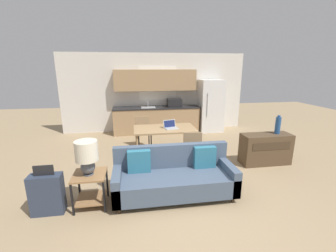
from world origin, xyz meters
The scene contains 14 objects.
ground_plane centered at (0.00, 0.00, 0.00)m, with size 20.00×20.00×0.00m, color #9E8460.
wall_back centered at (0.00, 4.63, 1.36)m, with size 6.40×0.07×2.70m.
kitchen_counter centered at (0.01, 4.33, 0.84)m, with size 2.95×0.65×2.15m.
refrigerator centered at (1.93, 4.23, 0.91)m, with size 0.82×0.73×1.81m.
dining_table centered at (-0.04, 2.03, 0.69)m, with size 1.52×0.87×0.76m.
couch centered at (-0.14, 0.27, 0.34)m, with size 2.09×0.80×0.86m.
side_table centered at (-1.54, 0.15, 0.38)m, with size 0.51×0.51×0.56m.
table_lamp centered at (-1.55, 0.14, 0.90)m, with size 0.35×0.35×0.56m.
credenza centered at (2.25, 1.26, 0.36)m, with size 1.15×0.44×0.72m.
vase centered at (2.51, 1.28, 0.92)m, with size 0.12×0.12×0.43m.
dining_chair_far_left centered at (-0.53, 2.79, 0.51)m, with size 0.46×0.46×0.89m.
dining_chair_near_right centered at (0.44, 1.24, 0.51)m, with size 0.45×0.45×0.89m.
laptop centered at (0.10, 2.00, 0.81)m, with size 0.38×0.33×0.20m.
suitcase centered at (-2.17, 0.05, 0.33)m, with size 0.48×0.22×0.81m.
Camera 1 is at (-0.81, -3.29, 2.22)m, focal length 24.00 mm.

